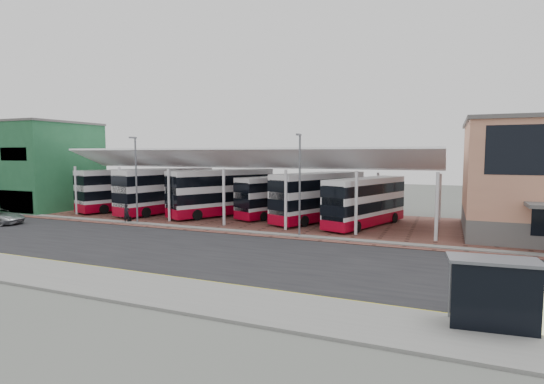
{
  "coord_description": "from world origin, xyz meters",
  "views": [
    {
      "loc": [
        12.74,
        -25.0,
        6.55
      ],
      "look_at": [
        -1.08,
        8.04,
        3.3
      ],
      "focal_mm": 28.0,
      "sensor_mm": 36.0,
      "label": 1
    }
  ],
  "objects_px": {
    "bus_3": "(278,197)",
    "bus_shelter": "(503,287)",
    "bus_2": "(222,193)",
    "pedestrian": "(127,214)",
    "bus_0": "(128,190)",
    "bus_1": "(166,191)",
    "bus_5": "(365,202)",
    "bus_4": "(319,197)"
  },
  "relations": [
    {
      "from": "bus_4",
      "to": "bus_shelter",
      "type": "height_order",
      "value": "bus_4"
    },
    {
      "from": "bus_0",
      "to": "bus_5",
      "type": "distance_m",
      "value": 27.42
    },
    {
      "from": "bus_1",
      "to": "bus_2",
      "type": "bearing_deg",
      "value": 17.6
    },
    {
      "from": "bus_3",
      "to": "pedestrian",
      "type": "height_order",
      "value": "bus_3"
    },
    {
      "from": "bus_4",
      "to": "pedestrian",
      "type": "relative_size",
      "value": 6.48
    },
    {
      "from": "bus_5",
      "to": "bus_shelter",
      "type": "xyz_separation_m",
      "value": [
        8.78,
        -21.11,
        -0.46
      ]
    },
    {
      "from": "bus_3",
      "to": "bus_shelter",
      "type": "bearing_deg",
      "value": -29.49
    },
    {
      "from": "bus_2",
      "to": "pedestrian",
      "type": "relative_size",
      "value": 6.57
    },
    {
      "from": "pedestrian",
      "to": "bus_1",
      "type": "bearing_deg",
      "value": 24.28
    },
    {
      "from": "bus_3",
      "to": "bus_5",
      "type": "height_order",
      "value": "bus_5"
    },
    {
      "from": "bus_shelter",
      "to": "bus_3",
      "type": "bearing_deg",
      "value": 122.22
    },
    {
      "from": "bus_5",
      "to": "bus_3",
      "type": "bearing_deg",
      "value": -173.78
    },
    {
      "from": "bus_5",
      "to": "pedestrian",
      "type": "distance_m",
      "value": 22.12
    },
    {
      "from": "bus_5",
      "to": "bus_shelter",
      "type": "height_order",
      "value": "bus_5"
    },
    {
      "from": "bus_3",
      "to": "bus_4",
      "type": "height_order",
      "value": "bus_4"
    },
    {
      "from": "pedestrian",
      "to": "bus_2",
      "type": "bearing_deg",
      "value": -20.21
    },
    {
      "from": "bus_shelter",
      "to": "pedestrian",
      "type": "bearing_deg",
      "value": 149.06
    },
    {
      "from": "bus_0",
      "to": "bus_3",
      "type": "height_order",
      "value": "bus_0"
    },
    {
      "from": "bus_0",
      "to": "bus_4",
      "type": "distance_m",
      "value": 22.78
    },
    {
      "from": "bus_0",
      "to": "bus_3",
      "type": "bearing_deg",
      "value": 24.72
    },
    {
      "from": "bus_0",
      "to": "bus_1",
      "type": "height_order",
      "value": "bus_1"
    },
    {
      "from": "bus_2",
      "to": "bus_0",
      "type": "bearing_deg",
      "value": -151.12
    },
    {
      "from": "pedestrian",
      "to": "bus_0",
      "type": "bearing_deg",
      "value": 57.88
    },
    {
      "from": "bus_1",
      "to": "bus_shelter",
      "type": "distance_m",
      "value": 37.34
    },
    {
      "from": "bus_4",
      "to": "pedestrian",
      "type": "bearing_deg",
      "value": -130.51
    },
    {
      "from": "bus_0",
      "to": "bus_shelter",
      "type": "relative_size",
      "value": 3.47
    },
    {
      "from": "bus_4",
      "to": "bus_3",
      "type": "bearing_deg",
      "value": -170.62
    },
    {
      "from": "bus_5",
      "to": "pedestrian",
      "type": "relative_size",
      "value": 6.07
    },
    {
      "from": "bus_0",
      "to": "bus_5",
      "type": "xyz_separation_m",
      "value": [
        27.41,
        -0.56,
        -0.18
      ]
    },
    {
      "from": "pedestrian",
      "to": "bus_shelter",
      "type": "xyz_separation_m",
      "value": [
        29.73,
        -14.13,
        0.8
      ]
    },
    {
      "from": "bus_1",
      "to": "bus_3",
      "type": "distance_m",
      "value": 12.7
    },
    {
      "from": "bus_2",
      "to": "pedestrian",
      "type": "height_order",
      "value": "bus_2"
    },
    {
      "from": "bus_0",
      "to": "bus_1",
      "type": "relative_size",
      "value": 0.96
    },
    {
      "from": "bus_2",
      "to": "bus_5",
      "type": "xyz_separation_m",
      "value": [
        15.06,
        -0.69,
        -0.25
      ]
    },
    {
      "from": "pedestrian",
      "to": "bus_shelter",
      "type": "bearing_deg",
      "value": -98.15
    },
    {
      "from": "bus_2",
      "to": "bus_shelter",
      "type": "bearing_deg",
      "value": -14.17
    },
    {
      "from": "bus_1",
      "to": "bus_3",
      "type": "bearing_deg",
      "value": 22.9
    },
    {
      "from": "bus_3",
      "to": "bus_5",
      "type": "xyz_separation_m",
      "value": [
        9.3,
        -2.24,
        0.07
      ]
    },
    {
      "from": "bus_0",
      "to": "bus_shelter",
      "type": "bearing_deg",
      "value": -11.51
    },
    {
      "from": "bus_5",
      "to": "bus_4",
      "type": "bearing_deg",
      "value": -173.62
    },
    {
      "from": "bus_3",
      "to": "pedestrian",
      "type": "distance_m",
      "value": 14.91
    },
    {
      "from": "bus_3",
      "to": "bus_0",
      "type": "bearing_deg",
      "value": -151.91
    }
  ]
}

